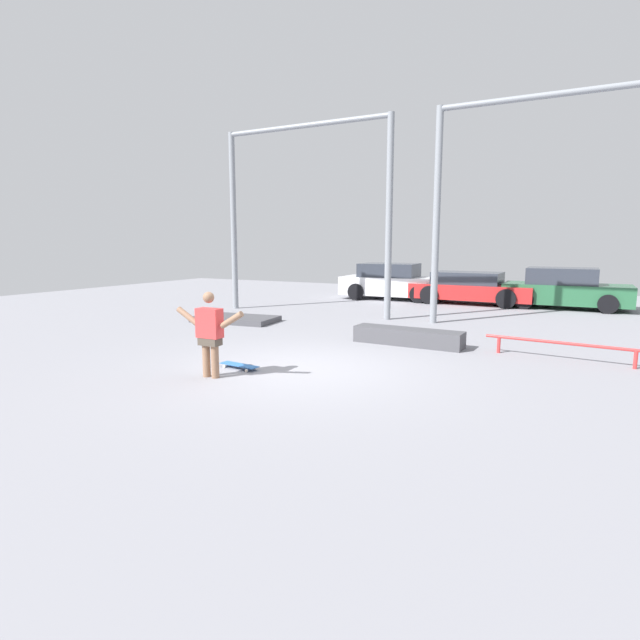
{
  "coord_description": "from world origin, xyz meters",
  "views": [
    {
      "loc": [
        4.43,
        -7.7,
        2.28
      ],
      "look_at": [
        -0.44,
        1.58,
        0.66
      ],
      "focal_mm": 28.0,
      "sensor_mm": 36.0,
      "label": 1
    }
  ],
  "objects_px": {
    "skateboard": "(239,365)",
    "parked_car_red": "(470,288)",
    "parked_car_white": "(392,282)",
    "parked_car_green": "(565,289)",
    "grind_box": "(408,337)",
    "grind_rail": "(563,345)",
    "manual_pad": "(236,319)",
    "skateboarder": "(210,331)"
  },
  "relations": [
    {
      "from": "manual_pad",
      "to": "parked_car_red",
      "type": "relative_size",
      "value": 0.53
    },
    {
      "from": "grind_box",
      "to": "parked_car_red",
      "type": "xyz_separation_m",
      "value": [
        -0.32,
        8.65,
        0.41
      ]
    },
    {
      "from": "skateboard",
      "to": "grind_rail",
      "type": "xyz_separation_m",
      "value": [
        5.23,
        3.49,
        0.24
      ]
    },
    {
      "from": "grind_box",
      "to": "manual_pad",
      "type": "distance_m",
      "value": 5.62
    },
    {
      "from": "parked_car_green",
      "to": "parked_car_red",
      "type": "bearing_deg",
      "value": -177.22
    },
    {
      "from": "parked_car_white",
      "to": "parked_car_green",
      "type": "relative_size",
      "value": 1.02
    },
    {
      "from": "skateboard",
      "to": "grind_rail",
      "type": "height_order",
      "value": "grind_rail"
    },
    {
      "from": "grind_box",
      "to": "parked_car_green",
      "type": "height_order",
      "value": "parked_car_green"
    },
    {
      "from": "skateboard",
      "to": "parked_car_green",
      "type": "relative_size",
      "value": 0.2
    },
    {
      "from": "grind_box",
      "to": "parked_car_white",
      "type": "bearing_deg",
      "value": 111.77
    },
    {
      "from": "skateboarder",
      "to": "parked_car_green",
      "type": "bearing_deg",
      "value": 68.02
    },
    {
      "from": "parked_car_red",
      "to": "grind_rail",
      "type": "bearing_deg",
      "value": -66.43
    },
    {
      "from": "parked_car_green",
      "to": "skateboard",
      "type": "bearing_deg",
      "value": -112.21
    },
    {
      "from": "grind_box",
      "to": "grind_rail",
      "type": "bearing_deg",
      "value": -0.89
    },
    {
      "from": "parked_car_white",
      "to": "grind_rail",
      "type": "bearing_deg",
      "value": -56.63
    },
    {
      "from": "grind_rail",
      "to": "parked_car_white",
      "type": "relative_size",
      "value": 0.7
    },
    {
      "from": "skateboard",
      "to": "grind_rail",
      "type": "relative_size",
      "value": 0.28
    },
    {
      "from": "manual_pad",
      "to": "parked_car_white",
      "type": "distance_m",
      "value": 8.15
    },
    {
      "from": "parked_car_red",
      "to": "parked_car_green",
      "type": "distance_m",
      "value": 3.22
    },
    {
      "from": "skateboard",
      "to": "manual_pad",
      "type": "bearing_deg",
      "value": 134.21
    },
    {
      "from": "parked_car_red",
      "to": "skateboard",
      "type": "bearing_deg",
      "value": -96.41
    },
    {
      "from": "parked_car_white",
      "to": "parked_car_green",
      "type": "distance_m",
      "value": 6.41
    },
    {
      "from": "skateboarder",
      "to": "grind_box",
      "type": "xyz_separation_m",
      "value": [
        2.14,
        4.25,
        -0.61
      ]
    },
    {
      "from": "grind_box",
      "to": "parked_car_white",
      "type": "relative_size",
      "value": 0.59
    },
    {
      "from": "skateboard",
      "to": "manual_pad",
      "type": "xyz_separation_m",
      "value": [
        -3.48,
        4.48,
        0.01
      ]
    },
    {
      "from": "grind_rail",
      "to": "skateboarder",
      "type": "bearing_deg",
      "value": -141.63
    },
    {
      "from": "skateboard",
      "to": "grind_box",
      "type": "height_order",
      "value": "grind_box"
    },
    {
      "from": "skateboard",
      "to": "parked_car_red",
      "type": "bearing_deg",
      "value": 88.25
    },
    {
      "from": "manual_pad",
      "to": "parked_car_green",
      "type": "xyz_separation_m",
      "value": [
        8.44,
        7.89,
        0.61
      ]
    },
    {
      "from": "skateboarder",
      "to": "grind_box",
      "type": "distance_m",
      "value": 4.79
    },
    {
      "from": "skateboarder",
      "to": "parked_car_red",
      "type": "bearing_deg",
      "value": 81.05
    },
    {
      "from": "grind_rail",
      "to": "parked_car_green",
      "type": "xyz_separation_m",
      "value": [
        -0.27,
        8.88,
        0.38
      ]
    },
    {
      "from": "skateboard",
      "to": "parked_car_red",
      "type": "relative_size",
      "value": 0.18
    },
    {
      "from": "grind_box",
      "to": "grind_rail",
      "type": "relative_size",
      "value": 0.84
    },
    {
      "from": "grind_box",
      "to": "skateboarder",
      "type": "bearing_deg",
      "value": -116.73
    },
    {
      "from": "skateboarder",
      "to": "manual_pad",
      "type": "height_order",
      "value": "skateboarder"
    },
    {
      "from": "grind_box",
      "to": "grind_rail",
      "type": "xyz_separation_m",
      "value": [
        3.16,
        -0.05,
        0.12
      ]
    },
    {
      "from": "parked_car_white",
      "to": "parked_car_red",
      "type": "distance_m",
      "value": 3.2
    },
    {
      "from": "parked_car_red",
      "to": "parked_car_green",
      "type": "height_order",
      "value": "parked_car_green"
    },
    {
      "from": "grind_box",
      "to": "grind_rail",
      "type": "height_order",
      "value": "grind_rail"
    },
    {
      "from": "manual_pad",
      "to": "parked_car_white",
      "type": "bearing_deg",
      "value": 75.57
    },
    {
      "from": "skateboard",
      "to": "parked_car_green",
      "type": "bearing_deg",
      "value": 74.55
    }
  ]
}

